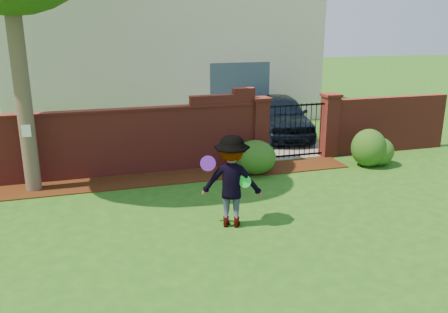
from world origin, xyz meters
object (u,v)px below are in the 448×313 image
object	(u,v)px
man	(231,182)
frisbee_green	(245,181)
frisbee_purple	(208,163)
car	(282,117)

from	to	relation	value
man	frisbee_green	xyz separation A→B (m)	(0.20, -0.20, 0.06)
man	frisbee_purple	size ratio (longest dim) A/B	6.17
frisbee_purple	car	bearing A→B (deg)	56.11
car	man	distance (m)	7.60
man	frisbee_purple	bearing A→B (deg)	16.62
car	frisbee_purple	world-z (taller)	frisbee_purple
frisbee_purple	man	bearing A→B (deg)	-5.62
man	frisbee_green	distance (m)	0.29
car	frisbee_purple	bearing A→B (deg)	-114.21
man	car	bearing A→B (deg)	-98.64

